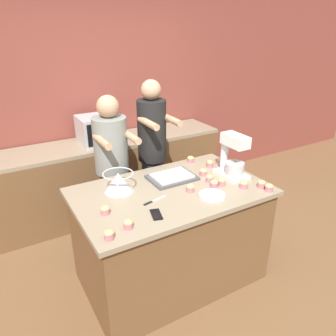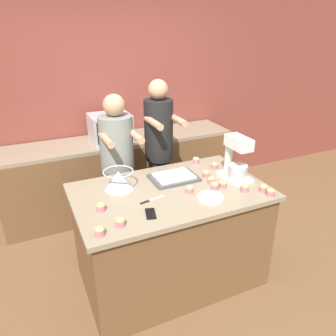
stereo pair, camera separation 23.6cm
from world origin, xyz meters
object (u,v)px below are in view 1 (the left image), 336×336
(cupcake_13, at_px, (128,224))
(cupcake_0, at_px, (105,210))
(mixing_bowl, at_px, (118,181))
(cupcake_11, at_px, (244,184))
(cupcake_4, at_px, (210,178))
(cupcake_9, at_px, (214,183))
(stand_mixer, at_px, (233,158))
(cupcake_7, at_px, (262,184))
(person_right, at_px, (153,157))
(cupcake_2, at_px, (190,188))
(cupcake_12, at_px, (221,161))
(person_left, at_px, (113,172))
(cupcake_10, at_px, (222,182))
(cupcake_3, at_px, (191,159))
(cupcake_5, at_px, (269,187))
(cupcake_1, at_px, (210,164))
(knife, at_px, (153,201))
(baking_tray, at_px, (172,177))
(cupcake_8, at_px, (203,172))
(cell_phone, at_px, (156,214))
(cupcake_6, at_px, (109,234))
(small_plate, at_px, (212,195))

(cupcake_13, bearing_deg, cupcake_0, 106.02)
(mixing_bowl, xyz_separation_m, cupcake_11, (0.93, -0.48, -0.05))
(cupcake_4, height_order, cupcake_9, same)
(stand_mixer, height_order, cupcake_7, stand_mixer)
(person_right, distance_m, cupcake_0, 1.16)
(cupcake_2, xyz_separation_m, cupcake_12, (0.58, 0.33, 0.00))
(person_left, bearing_deg, cupcake_10, -53.49)
(person_left, distance_m, cupcake_3, 0.78)
(cupcake_5, bearing_deg, cupcake_7, 93.87)
(cupcake_12, bearing_deg, cupcake_7, -91.61)
(cupcake_0, height_order, cupcake_1, same)
(person_left, distance_m, cupcake_13, 1.12)
(knife, relative_size, cupcake_9, 3.21)
(person_left, bearing_deg, cupcake_9, -56.86)
(cupcake_2, bearing_deg, baking_tray, 91.37)
(cupcake_8, height_order, cupcake_12, same)
(cell_phone, distance_m, cupcake_8, 0.79)
(cupcake_0, distance_m, cupcake_7, 1.32)
(mixing_bowl, bearing_deg, cupcake_12, 1.16)
(cupcake_1, relative_size, cupcake_5, 1.00)
(mixing_bowl, relative_size, cupcake_8, 3.74)
(mixing_bowl, relative_size, cupcake_6, 3.74)
(stand_mixer, xyz_separation_m, small_plate, (-0.39, -0.22, -0.16))
(knife, bearing_deg, cupcake_8, 17.40)
(person_left, xyz_separation_m, cupcake_12, (0.93, -0.51, 0.11))
(person_right, bearing_deg, cupcake_8, -74.00)
(mixing_bowl, bearing_deg, cupcake_4, -17.74)
(stand_mixer, xyz_separation_m, cell_phone, (-0.91, -0.24, -0.17))
(cell_phone, height_order, cupcake_13, cupcake_13)
(small_plate, bearing_deg, baking_tray, 104.54)
(cupcake_3, height_order, cupcake_5, same)
(person_left, xyz_separation_m, cupcake_8, (0.63, -0.64, 0.11))
(stand_mixer, relative_size, cupcake_13, 5.76)
(cell_phone, bearing_deg, baking_tray, 48.27)
(small_plate, bearing_deg, cupcake_1, 54.83)
(baking_tray, height_order, cupcake_11, cupcake_11)
(cupcake_1, distance_m, cupcake_9, 0.43)
(person_left, bearing_deg, knife, -88.92)
(cell_phone, xyz_separation_m, cupcake_5, (0.98, -0.14, 0.03))
(cupcake_0, bearing_deg, cupcake_11, -9.57)
(cupcake_1, height_order, cupcake_2, same)
(person_right, height_order, cupcake_9, person_right)
(cupcake_7, relative_size, cupcake_10, 1.00)
(mixing_bowl, relative_size, cupcake_7, 3.74)
(small_plate, xyz_separation_m, cupcake_11, (0.32, -0.01, 0.02))
(baking_tray, xyz_separation_m, cupcake_7, (0.57, -0.52, 0.01))
(cupcake_0, bearing_deg, cupcake_9, -3.46)
(person_right, distance_m, cupcake_4, 0.79)
(cupcake_6, bearing_deg, cupcake_3, 34.29)
(cupcake_3, height_order, cupcake_4, same)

